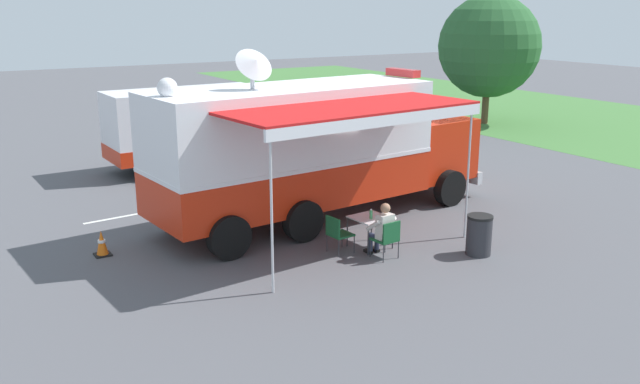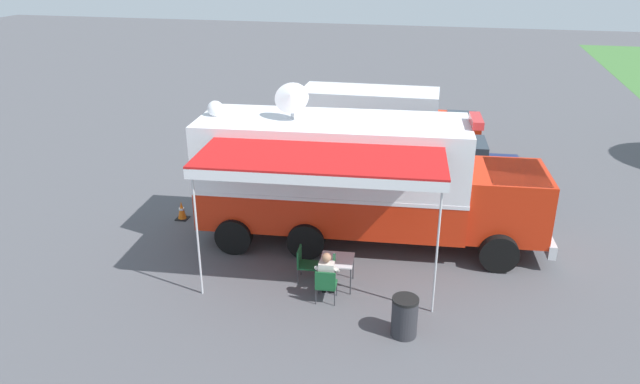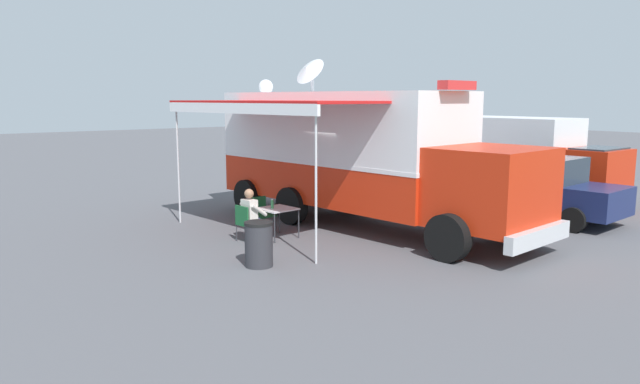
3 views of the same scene
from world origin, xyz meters
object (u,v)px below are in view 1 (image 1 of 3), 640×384
Objects in this scene: folding_chair_at_table at (388,237)px; folding_chair_beside_table at (337,231)px; water_bottle at (371,214)px; seated_responder at (382,228)px; command_truck at (317,146)px; trash_bin at (479,235)px; folding_table at (370,219)px; traffic_cone at (102,243)px; support_truck at (201,127)px; car_behind_truck at (313,146)px.

folding_chair_at_table is 1.00× the size of folding_chair_beside_table.
seated_responder is (0.51, -0.07, -0.18)m from water_bottle.
command_truck reaches higher than trash_bin.
command_truck is 2.82m from folding_table.
water_bottle is 0.26× the size of folding_chair_beside_table.
folding_table is 0.95× the size of trash_bin.
folding_chair_at_table is at bearing 4.95° from seated_responder.
folding_chair_at_table reaches higher than folding_table.
command_truck is at bearing 88.03° from traffic_cone.
car_behind_truck is at bearing 46.17° from support_truck.
folding_table is 9.77m from support_truck.
folding_table is at bearing 172.82° from folding_chair_at_table.
traffic_cone is at bearing -36.47° from support_truck.
support_truck is (-10.54, -0.09, 0.87)m from folding_chair_at_table.
car_behind_truck is (2.75, 2.86, -0.51)m from support_truck.
trash_bin reaches higher than folding_chair_at_table.
command_truck is 3.39m from seated_responder.
traffic_cone is 9.16m from car_behind_truck.
command_truck is 5.73m from traffic_cone.
folding_chair_beside_table is 0.20× the size of car_behind_truck.
folding_chair_beside_table is 9.72m from support_truck.
trash_bin is at bearing 50.17° from water_bottle.
support_truck is (-10.35, -0.07, 0.73)m from seated_responder.
command_truck is 4.73m from trash_bin.
water_bottle is at bearing -129.83° from trash_bin.
support_truck is (-11.38, -1.99, 0.93)m from trash_bin.
water_bottle reaches higher than folding_chair_at_table.
folding_chair_at_table is 0.20× the size of car_behind_truck.
water_bottle is 7.59m from car_behind_truck.
traffic_cone is 0.13× the size of car_behind_truck.
seated_responder is 10.38m from support_truck.
water_bottle is 6.05m from traffic_cone.
command_truck is 16.67× the size of traffic_cone.
support_truck reaches higher than traffic_cone.
folding_table is 7.49m from car_behind_truck.
folding_table is at bearing 63.40° from traffic_cone.
trash_bin is (1.55, 1.85, -0.38)m from water_bottle.
water_bottle is 0.26× the size of folding_chair_at_table.
command_truck reaches higher than support_truck.
folding_chair_at_table is 0.13× the size of support_truck.
seated_responder is (-0.19, -0.02, 0.14)m from folding_chair_at_table.
command_truck reaches higher than folding_table.
water_bottle reaches higher than folding_table.
folding_chair_at_table is 0.70× the size of seated_responder.
traffic_cone is at bearing -117.64° from water_bottle.
trash_bin is (1.72, 2.65, -0.06)m from folding_chair_beside_table.
command_truck is at bearing 177.88° from folding_table.
command_truck reaches higher than folding_chair_at_table.
folding_table is 1.00× the size of folding_chair_at_table.
trash_bin is at bearing 58.88° from traffic_cone.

